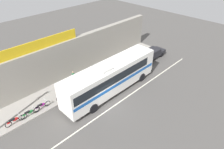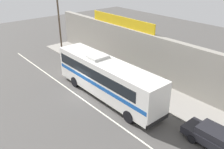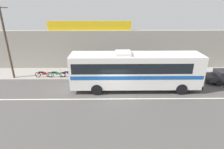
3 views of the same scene
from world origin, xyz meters
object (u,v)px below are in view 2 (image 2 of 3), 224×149
motorcycle_purple (99,69)px  motorcycle_blue (81,59)px  parked_car (216,138)px  utility_pole (59,23)px  intercity_bus (106,77)px  motorcycle_orange (88,62)px  pedestrian_far_right (140,80)px  motorcycle_red (75,56)px  pedestrian_by_curb (123,67)px

motorcycle_purple → motorcycle_blue: (-3.86, 0.07, 0.00)m
parked_car → utility_pole: (-23.13, 1.33, 3.52)m
intercity_bus → utility_pole: utility_pole is taller
utility_pole → motorcycle_orange: size_ratio=4.37×
pedestrian_far_right → parked_car: bearing=-12.3°
intercity_bus → motorcycle_purple: size_ratio=6.25×
motorcycle_red → pedestrian_far_right: pedestrian_far_right is taller
parked_car → pedestrian_far_right: bearing=167.7°
motorcycle_red → motorcycle_purple: (5.31, -0.11, 0.00)m
pedestrian_far_right → pedestrian_by_curb: 3.24m
motorcycle_blue → motorcycle_red: bearing=178.5°
motorcycle_purple → motorcycle_blue: 3.86m
intercity_bus → motorcycle_red: size_ratio=6.53×
pedestrian_by_curb → parked_car: bearing=-12.6°
pedestrian_by_curb → intercity_bus: bearing=-63.3°
motorcycle_purple → motorcycle_red: bearing=178.8°
motorcycle_orange → pedestrian_by_curb: (4.94, 1.31, 0.56)m
pedestrian_far_right → pedestrian_by_curb: pedestrian_by_curb is taller
utility_pole → motorcycle_blue: bearing=-0.0°
motorcycle_purple → pedestrian_by_curb: 2.89m
intercity_bus → motorcycle_purple: 5.41m
parked_car → motorcycle_orange: 17.12m
parked_car → pedestrian_far_right: 9.20m
motorcycle_orange → motorcycle_purple: size_ratio=0.93×
parked_car → pedestrian_far_right: (-8.98, 1.95, 0.33)m
utility_pole → motorcycle_blue: (4.72, -0.00, -3.69)m
motorcycle_red → motorcycle_orange: bearing=0.8°
motorcycle_orange → pedestrian_far_right: size_ratio=1.14×
parked_car → motorcycle_orange: size_ratio=2.51×
parked_car → motorcycle_orange: (-17.06, 1.40, -0.17)m
motorcycle_blue → pedestrian_far_right: 9.46m
motorcycle_orange → pedestrian_far_right: 8.12m
motorcycle_blue → motorcycle_purple: bearing=-1.1°
pedestrian_far_right → motorcycle_blue: bearing=-176.2°
pedestrian_far_right → motorcycle_orange: bearing=-176.1°
parked_car → motorcycle_purple: 14.60m
utility_pole → motorcycle_red: 4.94m
parked_car → motorcycle_purple: parked_car is taller
pedestrian_by_curb → pedestrian_far_right: bearing=-13.7°
utility_pole → pedestrian_far_right: size_ratio=4.97×
intercity_bus → utility_pole: 13.53m
parked_car → pedestrian_by_curb: (-12.13, 2.72, 0.39)m
utility_pole → motorcycle_red: size_ratio=4.25×
motorcycle_blue → pedestrian_by_curb: size_ratio=1.11×
intercity_bus → parked_car: (10.06, 1.38, -1.33)m
motorcycle_orange → motorcycle_blue: size_ratio=0.97×
parked_car → pedestrian_by_curb: bearing=167.4°
utility_pole → pedestrian_far_right: 14.52m
parked_car → utility_pole: utility_pole is taller
parked_car → motorcycle_purple: bearing=175.1°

